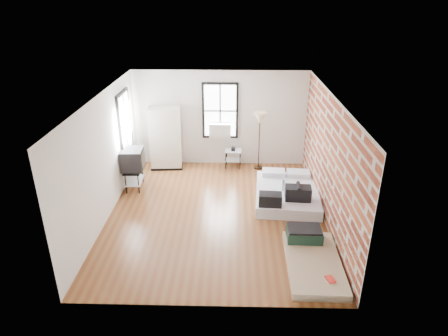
{
  "coord_description": "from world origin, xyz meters",
  "views": [
    {
      "loc": [
        0.4,
        -8.13,
        4.87
      ],
      "look_at": [
        0.18,
        0.3,
        1.05
      ],
      "focal_mm": 32.0,
      "sensor_mm": 36.0,
      "label": 1
    }
  ],
  "objects_px": {
    "side_table": "(233,154)",
    "tv_stand": "(133,160)",
    "mattress_main": "(287,193)",
    "floor_lamp": "(260,121)",
    "wardrobe": "(165,138)",
    "mattress_bare": "(311,256)"
  },
  "relations": [
    {
      "from": "wardrobe",
      "to": "side_table",
      "type": "relative_size",
      "value": 2.94
    },
    {
      "from": "side_table",
      "to": "floor_lamp",
      "type": "relative_size",
      "value": 0.36
    },
    {
      "from": "side_table",
      "to": "tv_stand",
      "type": "xyz_separation_m",
      "value": [
        -2.6,
        -1.42,
        0.37
      ]
    },
    {
      "from": "mattress_main",
      "to": "floor_lamp",
      "type": "height_order",
      "value": "floor_lamp"
    },
    {
      "from": "mattress_bare",
      "to": "floor_lamp",
      "type": "bearing_deg",
      "value": 101.56
    },
    {
      "from": "side_table",
      "to": "tv_stand",
      "type": "bearing_deg",
      "value": -151.31
    },
    {
      "from": "side_table",
      "to": "tv_stand",
      "type": "distance_m",
      "value": 2.99
    },
    {
      "from": "mattress_main",
      "to": "wardrobe",
      "type": "bearing_deg",
      "value": 154.04
    },
    {
      "from": "side_table",
      "to": "tv_stand",
      "type": "height_order",
      "value": "tv_stand"
    },
    {
      "from": "mattress_main",
      "to": "mattress_bare",
      "type": "distance_m",
      "value": 2.49
    },
    {
      "from": "wardrobe",
      "to": "side_table",
      "type": "height_order",
      "value": "wardrobe"
    },
    {
      "from": "mattress_bare",
      "to": "wardrobe",
      "type": "distance_m",
      "value": 5.67
    },
    {
      "from": "mattress_bare",
      "to": "wardrobe",
      "type": "bearing_deg",
      "value": 129.83
    },
    {
      "from": "mattress_main",
      "to": "wardrobe",
      "type": "distance_m",
      "value": 3.89
    },
    {
      "from": "mattress_main",
      "to": "tv_stand",
      "type": "height_order",
      "value": "tv_stand"
    },
    {
      "from": "floor_lamp",
      "to": "tv_stand",
      "type": "height_order",
      "value": "floor_lamp"
    },
    {
      "from": "floor_lamp",
      "to": "tv_stand",
      "type": "distance_m",
      "value": 3.67
    },
    {
      "from": "mattress_bare",
      "to": "wardrobe",
      "type": "height_order",
      "value": "wardrobe"
    },
    {
      "from": "side_table",
      "to": "mattress_bare",
      "type": "bearing_deg",
      "value": -70.93
    },
    {
      "from": "mattress_main",
      "to": "side_table",
      "type": "bearing_deg",
      "value": 128.36
    },
    {
      "from": "mattress_main",
      "to": "floor_lamp",
      "type": "distance_m",
      "value": 2.38
    },
    {
      "from": "wardrobe",
      "to": "tv_stand",
      "type": "bearing_deg",
      "value": -120.03
    }
  ]
}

